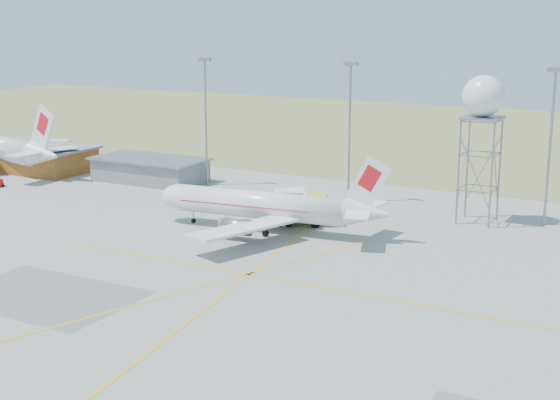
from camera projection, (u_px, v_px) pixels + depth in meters
The scene contains 9 objects.
grass_strip at pixel (522, 140), 173.98m from camera, with size 400.00×120.00×0.03m, color olive.
building_orange at pixel (11, 155), 141.67m from camera, with size 33.00×12.00×4.30m.
building_grey at pixel (150, 170), 129.47m from camera, with size 19.00×10.00×3.90m.
mast_a at pixel (206, 111), 124.23m from camera, with size 2.20×0.50×20.50m.
mast_b at pixel (350, 121), 112.59m from camera, with size 2.20×0.50×20.50m.
mast_c at pixel (551, 134), 99.56m from camera, with size 2.20×0.50×20.50m.
airliner_main at pixel (264, 206), 98.87m from camera, with size 31.21×30.20×10.63m.
radar_tower at pixel (481, 141), 101.23m from camera, with size 5.38×5.38×19.46m.
fire_truck at pixel (292, 210), 102.66m from camera, with size 10.48×6.67×3.98m.
Camera 1 is at (34.79, -37.43, 26.50)m, focal length 50.00 mm.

